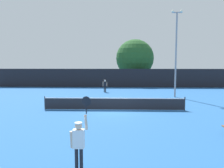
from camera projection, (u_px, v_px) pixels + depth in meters
name	position (u px, v px, depth m)	size (l,w,h in m)	color
ground_plane	(114.00, 110.00, 17.28)	(120.00, 120.00, 0.00)	#235693
tennis_net	(114.00, 103.00, 17.23)	(11.16, 0.08, 1.07)	#232328
perimeter_fence	(117.00, 78.00, 33.76)	(37.99, 0.12, 2.86)	black
player_serving	(79.00, 139.00, 7.25)	(0.67, 0.40, 2.57)	white
player_receiving	(105.00, 85.00, 27.99)	(0.57, 0.23, 1.56)	black
tennis_ball	(131.00, 106.00, 18.87)	(0.07, 0.07, 0.07)	#CCE033
light_pole	(176.00, 49.00, 23.52)	(1.18, 0.28, 9.36)	gray
large_tree	(135.00, 58.00, 38.02)	(6.56, 6.56, 7.88)	brown
parked_car_near	(128.00, 79.00, 41.97)	(1.94, 4.22, 1.69)	red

